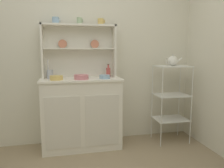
# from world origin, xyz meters

# --- Properties ---
(wall_back) EXTENTS (3.84, 0.05, 2.50)m
(wall_back) POSITION_xyz_m (0.00, 1.62, 1.25)
(wall_back) COLOR silver
(wall_back) RESTS_ON ground
(hutch_cabinet) EXTENTS (1.01, 0.45, 0.91)m
(hutch_cabinet) POSITION_xyz_m (-0.00, 1.37, 0.47)
(hutch_cabinet) COLOR white
(hutch_cabinet) RESTS_ON ground
(hutch_shelf_unit) EXTENTS (0.95, 0.18, 0.68)m
(hutch_shelf_unit) POSITION_xyz_m (-0.00, 1.53, 1.30)
(hutch_shelf_unit) COLOR silver
(hutch_shelf_unit) RESTS_ON hutch_cabinet
(bakers_rack) EXTENTS (0.44, 0.34, 1.05)m
(bakers_rack) POSITION_xyz_m (1.23, 1.31, 0.68)
(bakers_rack) COLOR silver
(bakers_rack) RESTS_ON ground
(cup_sky_0) EXTENTS (0.10, 0.08, 0.08)m
(cup_sky_0) POSITION_xyz_m (-0.29, 1.49, 1.63)
(cup_sky_0) COLOR #8EB2D1
(cup_sky_0) RESTS_ON hutch_shelf_unit
(cup_sage_1) EXTENTS (0.08, 0.06, 0.08)m
(cup_sage_1) POSITION_xyz_m (0.01, 1.49, 1.63)
(cup_sage_1) COLOR #9EB78E
(cup_sage_1) RESTS_ON hutch_shelf_unit
(cup_gold_2) EXTENTS (0.09, 0.08, 0.08)m
(cup_gold_2) POSITION_xyz_m (0.28, 1.49, 1.63)
(cup_gold_2) COLOR #DBB760
(cup_gold_2) RESTS_ON hutch_shelf_unit
(bowl_mixing_large) EXTENTS (0.16, 0.16, 0.05)m
(bowl_mixing_large) POSITION_xyz_m (-0.30, 1.29, 0.93)
(bowl_mixing_large) COLOR #DBB760
(bowl_mixing_large) RESTS_ON hutch_cabinet
(bowl_floral_medium) EXTENTS (0.18, 0.18, 0.06)m
(bowl_floral_medium) POSITION_xyz_m (-0.00, 1.29, 0.94)
(bowl_floral_medium) COLOR #D17A84
(bowl_floral_medium) RESTS_ON hutch_cabinet
(bowl_cream_small) EXTENTS (0.13, 0.13, 0.05)m
(bowl_cream_small) POSITION_xyz_m (0.29, 1.29, 0.93)
(bowl_cream_small) COLOR #8EB2D1
(bowl_cream_small) RESTS_ON hutch_cabinet
(jam_bottle) EXTENTS (0.06, 0.06, 0.17)m
(jam_bottle) POSITION_xyz_m (0.37, 1.45, 0.98)
(jam_bottle) COLOR #B74C47
(jam_bottle) RESTS_ON hutch_cabinet
(utensil_jar) EXTENTS (0.08, 0.08, 0.24)m
(utensil_jar) POSITION_xyz_m (-0.38, 1.45, 0.97)
(utensil_jar) COLOR #B2B7C6
(utensil_jar) RESTS_ON hutch_cabinet
(porcelain_teapot) EXTENTS (0.22, 0.13, 0.15)m
(porcelain_teapot) POSITION_xyz_m (1.22, 1.31, 1.12)
(porcelain_teapot) COLOR white
(porcelain_teapot) RESTS_ON bakers_rack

